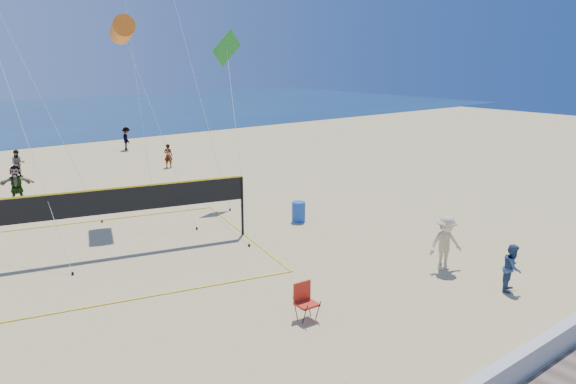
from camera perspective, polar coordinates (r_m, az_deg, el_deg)
ground at (r=13.33m, az=2.80°, el=-17.77°), size 120.00×120.00×0.00m
bystander_a at (r=18.34m, az=21.82°, el=-7.15°), size 0.85×0.76×1.46m
bystander_b at (r=19.30m, az=15.72°, el=-5.02°), size 1.35×1.04×1.84m
far_person_1 at (r=30.08m, az=-25.89°, el=0.74°), size 1.75×1.09×1.81m
far_person_2 at (r=36.35m, az=-12.07°, el=3.63°), size 0.64×0.64×1.50m
far_person_3 at (r=36.37m, az=-25.75°, el=2.63°), size 0.88×0.75×1.59m
far_person_4 at (r=43.73m, az=-16.08°, el=5.22°), size 0.82×1.21×1.72m
camp_chair at (r=15.39m, az=1.70°, el=-10.78°), size 0.58×0.71×1.13m
trash_barrel at (r=24.03m, az=1.08°, el=-2.01°), size 0.59×0.59×0.86m
volleyball_net at (r=20.97m, az=-16.05°, el=-1.46°), size 10.89×10.78×2.41m
kite_2 at (r=25.14m, az=-16.50°, el=15.50°), size 1.83×4.90×8.55m
kite_4 at (r=26.84m, az=-6.17°, el=13.57°), size 4.36×6.65×8.14m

